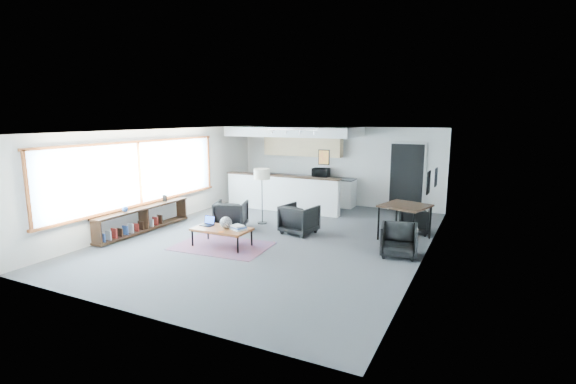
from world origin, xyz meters
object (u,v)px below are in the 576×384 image
at_px(book_stack, 238,228).
at_px(dining_chair_far, 415,221).
at_px(armchair_right, 299,218).
at_px(floor_lamp, 262,176).
at_px(ceramic_pot, 226,223).
at_px(dining_table, 405,208).
at_px(armchair_left, 231,213).
at_px(laptop, 208,222).
at_px(microwave, 321,172).
at_px(coffee_table, 222,230).
at_px(dining_chair_near, 399,241).

height_order(book_stack, dining_chair_far, dining_chair_far).
xyz_separation_m(armchair_right, floor_lamp, (-1.34, 0.47, 0.92)).
distance_m(ceramic_pot, dining_table, 4.26).
bearing_deg(dining_chair_far, armchair_left, 17.19).
bearing_deg(laptop, microwave, 84.65).
bearing_deg(laptop, dining_chair_far, 38.52).
distance_m(book_stack, armchair_right, 1.85).
height_order(armchair_left, floor_lamp, floor_lamp).
xyz_separation_m(coffee_table, laptop, (-0.45, 0.10, 0.09)).
bearing_deg(ceramic_pot, dining_chair_near, 16.06).
relative_size(book_stack, microwave, 0.74).
distance_m(laptop, armchair_left, 1.32).
height_order(laptop, armchair_right, armchair_right).
bearing_deg(dining_chair_near, laptop, -176.82).
bearing_deg(armchair_left, dining_chair_near, 156.03).
xyz_separation_m(laptop, microwave, (0.75, 5.21, 0.63)).
distance_m(ceramic_pot, armchair_left, 1.57).
bearing_deg(laptop, floor_lamp, 86.37).
xyz_separation_m(coffee_table, floor_lamp, (-0.21, 2.22, 0.94)).
height_order(armchair_left, microwave, microwave).
bearing_deg(floor_lamp, coffee_table, -84.71).
bearing_deg(microwave, dining_table, -44.98).
height_order(laptop, ceramic_pot, ceramic_pot).
bearing_deg(dining_chair_near, microwave, 119.27).
relative_size(laptop, armchair_right, 0.37).
bearing_deg(dining_table, dining_chair_far, 79.61).
relative_size(armchair_left, floor_lamp, 0.53).
distance_m(armchair_left, armchair_right, 1.85).
bearing_deg(armchair_right, microwave, -66.98).
distance_m(dining_chair_near, microwave, 5.52).
bearing_deg(armchair_left, microwave, -124.14).
bearing_deg(dining_chair_far, book_stack, 38.25).
distance_m(dining_chair_near, dining_chair_far, 2.03).
relative_size(book_stack, dining_chair_far, 0.65).
xyz_separation_m(laptop, armchair_left, (-0.23, 1.29, -0.08)).
relative_size(coffee_table, dining_table, 1.06).
bearing_deg(book_stack, armchair_right, 66.65).
xyz_separation_m(coffee_table, armchair_right, (1.14, 1.76, 0.01)).
relative_size(armchair_left, dining_table, 0.65).
distance_m(coffee_table, floor_lamp, 2.42).
relative_size(book_stack, dining_chair_near, 0.63).
bearing_deg(armchair_right, dining_chair_near, 175.53).
relative_size(ceramic_pot, dining_chair_near, 0.42).
bearing_deg(dining_chair_near, dining_table, 85.75).
bearing_deg(armchair_left, floor_lamp, -139.77).
height_order(book_stack, floor_lamp, floor_lamp).
xyz_separation_m(laptop, ceramic_pot, (0.54, -0.07, 0.07)).
xyz_separation_m(armchair_right, dining_chair_far, (2.63, 1.36, -0.10)).
bearing_deg(dining_chair_near, armchair_right, 155.65).
bearing_deg(book_stack, laptop, 177.51).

